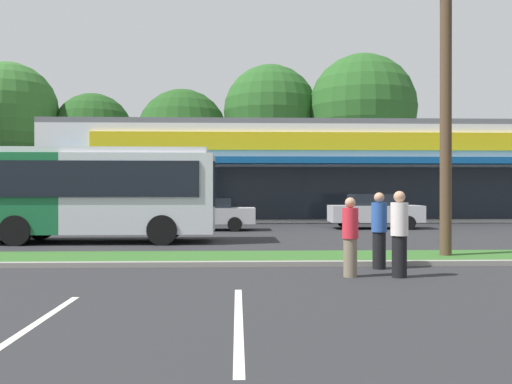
# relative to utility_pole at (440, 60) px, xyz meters

# --- Properties ---
(grass_median) EXTENTS (56.00, 2.20, 0.12)m
(grass_median) POSITION_rel_utility_pole_xyz_m (-6.85, 0.13, -5.15)
(grass_median) COLOR #2D5B23
(grass_median) RESTS_ON ground_plane
(curb_lip) EXTENTS (56.00, 0.24, 0.12)m
(curb_lip) POSITION_rel_utility_pole_xyz_m (-6.85, -1.09, -5.15)
(curb_lip) COLOR gray
(curb_lip) RESTS_ON ground_plane
(parking_stripe_1) EXTENTS (0.12, 4.80, 0.01)m
(parking_stripe_1) POSITION_rel_utility_pole_xyz_m (-8.01, -7.21, -5.21)
(parking_stripe_1) COLOR silver
(parking_stripe_1) RESTS_ON ground_plane
(parking_stripe_2) EXTENTS (0.12, 4.80, 0.01)m
(parking_stripe_2) POSITION_rel_utility_pole_xyz_m (-5.26, -6.60, -5.21)
(parking_stripe_2) COLOR silver
(parking_stripe_2) RESTS_ON ground_plane
(storefront_building) EXTENTS (29.95, 15.31, 5.80)m
(storefront_building) POSITION_rel_utility_pole_xyz_m (-1.31, 23.11, -2.31)
(storefront_building) COLOR silver
(storefront_building) RESTS_ON ground_plane
(tree_left) EXTENTS (7.42, 7.42, 11.75)m
(tree_left) POSITION_rel_utility_pole_xyz_m (-23.05, 29.58, 2.82)
(tree_left) COLOR #473323
(tree_left) RESTS_ON ground_plane
(tree_mid_left) EXTENTS (6.46, 6.46, 9.74)m
(tree_mid_left) POSITION_rel_utility_pole_xyz_m (-17.11, 31.69, 1.29)
(tree_mid_left) COLOR #473323
(tree_mid_left) RESTS_ON ground_plane
(tree_mid) EXTENTS (7.15, 7.15, 9.81)m
(tree_mid) POSITION_rel_utility_pole_xyz_m (-9.64, 30.01, 1.02)
(tree_mid) COLOR #473323
(tree_mid) RESTS_ON ground_plane
(tree_mid_right) EXTENTS (7.48, 7.48, 11.86)m
(tree_mid_right) POSITION_rel_utility_pole_xyz_m (-2.63, 30.25, 2.89)
(tree_mid_right) COLOR #473323
(tree_mid_right) RESTS_ON ground_plane
(tree_right) EXTENTS (8.30, 8.30, 12.37)m
(tree_right) POSITION_rel_utility_pole_xyz_m (4.44, 28.55, 2.99)
(tree_right) COLOR #473323
(tree_right) RESTS_ON ground_plane
(utility_pole) EXTENTS (3.03, 2.40, 9.74)m
(utility_pole) POSITION_rel_utility_pole_xyz_m (0.00, 0.00, 0.00)
(utility_pole) COLOR #4C3826
(utility_pole) RESTS_ON ground_plane
(city_bus) EXTENTS (11.22, 2.76, 3.25)m
(city_bus) POSITION_rel_utility_pole_xyz_m (-11.66, 5.22, -3.45)
(city_bus) COLOR #196638
(city_bus) RESTS_ON ground_plane
(car_0) EXTENTS (4.32, 1.95, 1.63)m
(car_0) POSITION_rel_utility_pole_xyz_m (-16.04, 11.45, -4.39)
(car_0) COLOR navy
(car_0) RESTS_ON ground_plane
(car_1) EXTENTS (4.27, 1.90, 1.63)m
(car_1) POSITION_rel_utility_pole_xyz_m (1.17, 11.71, -4.39)
(car_1) COLOR #B7B7BC
(car_1) RESTS_ON ground_plane
(car_4) EXTENTS (4.78, 1.91, 1.44)m
(car_4) POSITION_rel_utility_pole_xyz_m (-6.83, 10.93, -4.46)
(car_4) COLOR #B7B7BC
(car_4) RESTS_ON ground_plane
(pedestrian_near_bench) EXTENTS (0.33, 0.33, 1.66)m
(pedestrian_near_bench) POSITION_rel_utility_pole_xyz_m (-2.92, -2.76, -4.38)
(pedestrian_near_bench) COLOR #726651
(pedestrian_near_bench) RESTS_ON ground_plane
(pedestrian_by_pole) EXTENTS (0.35, 0.35, 1.76)m
(pedestrian_by_pole) POSITION_rel_utility_pole_xyz_m (-2.02, -1.61, -4.33)
(pedestrian_by_pole) COLOR black
(pedestrian_by_pole) RESTS_ON ground_plane
(pedestrian_mid) EXTENTS (0.36, 0.36, 1.80)m
(pedestrian_mid) POSITION_rel_utility_pole_xyz_m (-1.91, -2.86, -4.31)
(pedestrian_mid) COLOR black
(pedestrian_mid) RESTS_ON ground_plane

